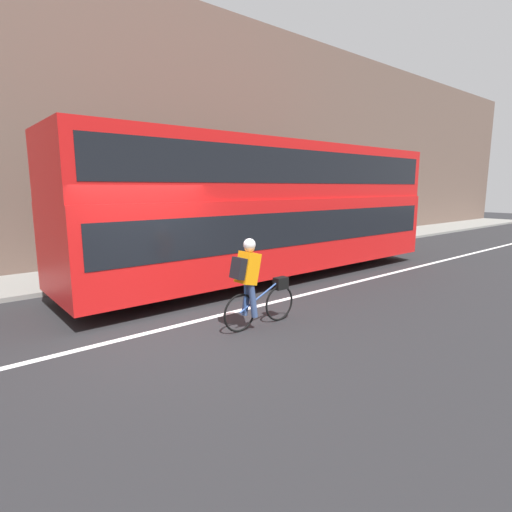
{
  "coord_description": "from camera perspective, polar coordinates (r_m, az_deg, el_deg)",
  "views": [
    {
      "loc": [
        -3.05,
        -6.17,
        2.46
      ],
      "look_at": [
        2.34,
        0.32,
        1.0
      ],
      "focal_mm": 28.0,
      "sensor_mm": 36.0,
      "label": 1
    }
  ],
  "objects": [
    {
      "name": "building_facade",
      "position": [
        13.07,
        -27.01,
        16.92
      ],
      "size": [
        60.0,
        0.3,
        8.62
      ],
      "color": "brown",
      "rests_on": "ground_plane"
    },
    {
      "name": "ground_plane",
      "position": [
        7.31,
        -12.78,
        -10.1
      ],
      "size": [
        80.0,
        80.0,
        0.0
      ],
      "primitive_type": "plane",
      "color": "#232326"
    },
    {
      "name": "cyclist_on_bike",
      "position": [
        6.92,
        -0.43,
        -3.49
      ],
      "size": [
        1.6,
        0.32,
        1.6
      ],
      "color": "black",
      "rests_on": "ground_plane"
    },
    {
      "name": "road_center_line",
      "position": [
        7.31,
        -12.77,
        -10.08
      ],
      "size": [
        50.0,
        0.14,
        0.01
      ],
      "primitive_type": "cube",
      "color": "silver",
      "rests_on": "ground_plane"
    },
    {
      "name": "bus",
      "position": [
        10.78,
        1.98,
        7.4
      ],
      "size": [
        10.88,
        2.53,
        3.59
      ],
      "color": "black",
      "rests_on": "ground_plane"
    },
    {
      "name": "sidewalk_curb",
      "position": [
        11.79,
        -23.83,
        -2.8
      ],
      "size": [
        60.0,
        2.59,
        0.11
      ],
      "color": "gray",
      "rests_on": "ground_plane"
    }
  ]
}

